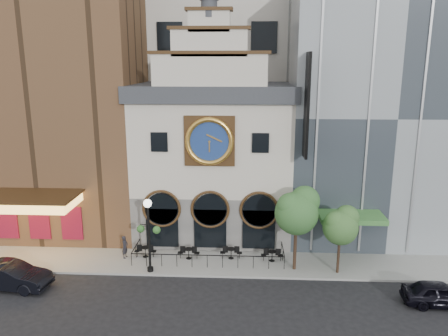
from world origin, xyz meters
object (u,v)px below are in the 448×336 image
(bistro_1, at_px, (189,253))
(tree_right, at_px, (341,225))
(pedestrian, at_px, (125,247))
(car_right, at_px, (440,294))
(lamppost, at_px, (149,227))
(bistro_0, at_px, (145,251))
(car_left, at_px, (10,276))
(tree_left, at_px, (297,210))
(bistro_2, at_px, (231,252))
(bistro_3, at_px, (272,255))

(bistro_1, distance_m, tree_right, 10.89)
(pedestrian, bearing_deg, car_right, -93.40)
(pedestrian, distance_m, lamppost, 3.82)
(bistro_0, relative_size, tree_right, 0.34)
(bistro_0, height_order, tree_right, tree_right)
(car_left, height_order, tree_left, tree_left)
(bistro_1, xyz_separation_m, tree_right, (10.36, -1.59, 2.96))
(bistro_1, distance_m, bistro_2, 3.06)
(tree_right, bearing_deg, lamppost, -177.83)
(bistro_1, xyz_separation_m, pedestrian, (-4.62, -0.06, 0.37))
(bistro_0, bearing_deg, tree_left, -7.01)
(pedestrian, distance_m, tree_right, 15.28)
(bistro_1, xyz_separation_m, car_right, (15.54, -5.19, 0.12))
(bistro_0, relative_size, pedestrian, 0.95)
(tree_right, bearing_deg, bistro_1, 171.29)
(car_right, relative_size, car_left, 0.84)
(bistro_0, relative_size, lamppost, 0.31)
(tree_left, bearing_deg, lamppost, -174.90)
(pedestrian, relative_size, tree_left, 0.29)
(bistro_2, distance_m, tree_left, 6.02)
(bistro_2, bearing_deg, lamppost, -157.44)
(bistro_1, distance_m, car_right, 16.39)
(bistro_0, distance_m, lamppost, 3.58)
(bistro_3, bearing_deg, bistro_2, 174.60)
(pedestrian, bearing_deg, car_left, 136.66)
(tree_right, bearing_deg, car_right, -34.82)
(bistro_1, relative_size, tree_left, 0.27)
(bistro_3, distance_m, lamppost, 9.00)
(car_left, bearing_deg, bistro_2, -65.28)
(bistro_3, relative_size, lamppost, 0.31)
(lamppost, bearing_deg, bistro_1, 48.91)
(bistro_2, xyz_separation_m, car_right, (12.48, -5.37, 0.12))
(bistro_1, xyz_separation_m, lamppost, (-2.36, -2.07, 2.70))
(car_right, height_order, pedestrian, pedestrian)
(bistro_2, distance_m, tree_right, 8.08)
(pedestrian, height_order, lamppost, lamppost)
(bistro_1, bearing_deg, bistro_3, -0.91)
(bistro_1, distance_m, pedestrian, 4.64)
(bistro_1, bearing_deg, pedestrian, -179.23)
(lamppost, relative_size, tree_left, 0.88)
(bistro_1, relative_size, bistro_2, 1.00)
(bistro_3, distance_m, car_left, 17.35)
(tree_left, bearing_deg, pedestrian, 174.70)
(bistro_3, relative_size, tree_right, 0.34)
(lamppost, bearing_deg, pedestrian, 146.14)
(bistro_1, relative_size, lamppost, 0.31)
(pedestrian, bearing_deg, bistro_1, -78.36)
(car_left, relative_size, lamppost, 1.00)
(bistro_1, bearing_deg, tree_right, -8.71)
(bistro_3, xyz_separation_m, tree_left, (1.52, -1.09, 3.81))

